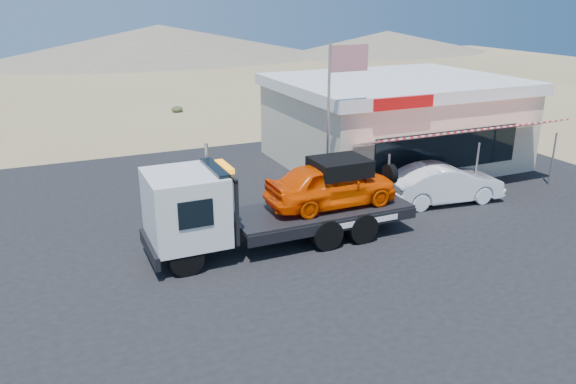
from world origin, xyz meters
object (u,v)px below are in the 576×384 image
jerky_store (393,120)px  flagpole (334,108)px  white_sedan (444,183)px  tow_truck (276,199)px

jerky_store → flagpole: (-5.57, -4.47, 1.77)m
flagpole → white_sedan: bearing=-14.1°
tow_truck → white_sedan: (7.25, 0.89, -0.75)m
tow_truck → flagpole: (3.05, 1.95, 2.26)m
white_sedan → flagpole: 5.28m
white_sedan → jerky_store: (1.36, 5.53, 1.24)m
white_sedan → jerky_store: bearing=-6.9°
tow_truck → white_sedan: size_ratio=1.88×
white_sedan → tow_truck: bearing=103.9°
tow_truck → flagpole: flagpole is taller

